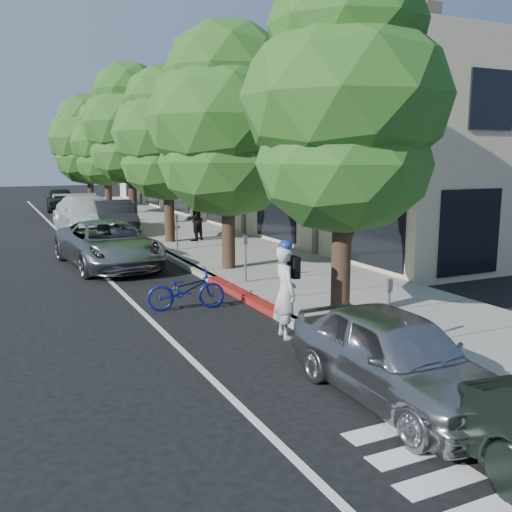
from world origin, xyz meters
TOP-DOWN VIEW (x-y plane):
  - ground at (0.00, 0.00)m, footprint 120.00×120.00m
  - sidewalk at (2.30, 8.00)m, footprint 4.60×56.00m
  - curb at (0.00, 8.00)m, footprint 0.30×56.00m
  - curb_red_segment at (0.00, 1.00)m, footprint 0.32×4.00m
  - storefront_building at (9.60, 18.00)m, footprint 10.00×36.00m
  - street_tree_0 at (0.90, -2.00)m, footprint 4.21×4.21m
  - street_tree_1 at (0.90, 4.00)m, footprint 4.82×4.82m
  - street_tree_2 at (0.90, 10.00)m, footprint 4.27×4.27m
  - street_tree_3 at (0.90, 16.00)m, footprint 4.59×4.59m
  - street_tree_4 at (0.90, 22.00)m, footprint 4.08×4.08m
  - street_tree_5 at (0.90, 28.00)m, footprint 5.31×5.31m
  - cyclist at (-0.53, -2.23)m, footprint 0.51×0.70m
  - bicycle at (-1.62, 0.54)m, footprint 1.86×0.93m
  - silver_suv at (-2.20, 6.52)m, footprint 2.87×5.46m
  - dark_sedan at (-0.50, 13.75)m, footprint 2.00×4.77m
  - white_pickup at (-1.45, 15.03)m, footprint 2.70×6.02m
  - dark_suv_far at (-1.18, 27.08)m, footprint 2.11×4.47m
  - near_car_a at (-0.50, -5.50)m, footprint 1.65×3.96m
  - pedestrian at (1.83, 9.77)m, footprint 1.09×1.06m

SIDE VIEW (x-z plane):
  - ground at x=0.00m, z-range 0.00..0.00m
  - sidewalk at x=2.30m, z-range 0.00..0.15m
  - curb at x=0.00m, z-range 0.00..0.15m
  - curb_red_segment at x=0.00m, z-range 0.00..0.15m
  - bicycle at x=-1.62m, z-range 0.00..0.94m
  - near_car_a at x=-0.50m, z-range 0.00..1.34m
  - silver_suv at x=-2.20m, z-range 0.00..1.47m
  - dark_suv_far at x=-1.18m, z-range 0.00..1.48m
  - dark_sedan at x=-0.50m, z-range 0.00..1.53m
  - white_pickup at x=-1.45m, z-range 0.00..1.71m
  - cyclist at x=-0.53m, z-range 0.00..1.80m
  - pedestrian at x=1.83m, z-range 0.15..1.92m
  - storefront_building at x=9.60m, z-range 0.00..7.00m
  - street_tree_4 at x=0.90m, z-range 0.81..7.60m
  - street_tree_2 at x=0.90m, z-range 0.81..7.77m
  - street_tree_1 at x=0.90m, z-range 0.79..8.14m
  - street_tree_0 at x=0.90m, z-range 0.89..8.10m
  - street_tree_5 at x=0.90m, z-range 0.74..8.31m
  - street_tree_3 at x=0.90m, z-range 0.98..8.87m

